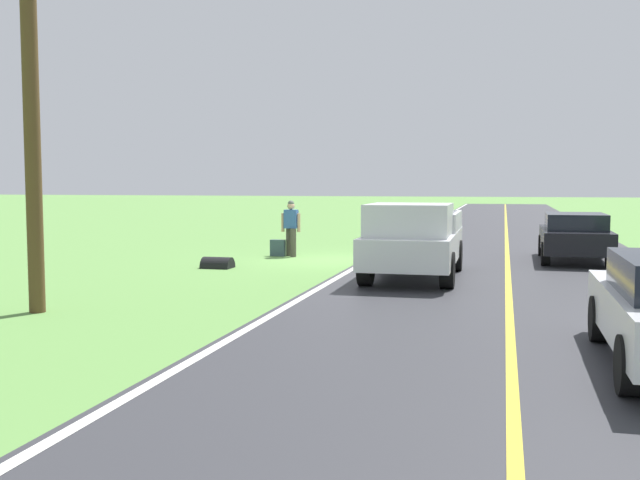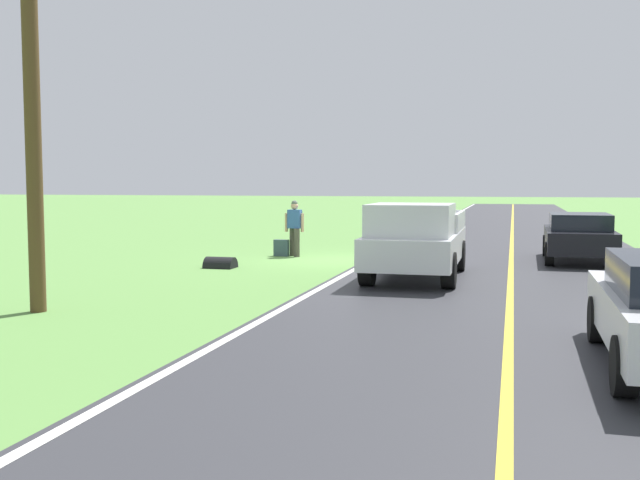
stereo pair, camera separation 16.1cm
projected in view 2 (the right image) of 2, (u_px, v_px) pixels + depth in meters
ground_plane at (330, 260)px, 21.70m from camera, size 200.00×200.00×0.00m
road_surface at (511, 265)px, 20.37m from camera, size 8.37×120.00×0.00m
lane_edge_line at (370, 261)px, 21.39m from camera, size 0.16×117.60×0.00m
lane_centre_line at (511, 265)px, 20.37m from camera, size 0.14×117.60×0.00m
hitchhiker_walking at (295, 225)px, 22.76m from camera, size 0.62×0.52×1.75m
suitcase_carried at (281, 248)px, 22.86m from camera, size 0.46×0.21×0.52m
pickup_truck_passing at (416, 239)px, 17.38m from camera, size 2.13×5.41×1.82m
sedan_near_oncoming at (579, 236)px, 21.21m from camera, size 1.99×4.43×1.41m
utility_pole_roadside at (31, 71)px, 12.70m from camera, size 0.28×0.28×8.49m
drainage_culvert at (220, 268)px, 19.71m from camera, size 0.80×0.60×0.60m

